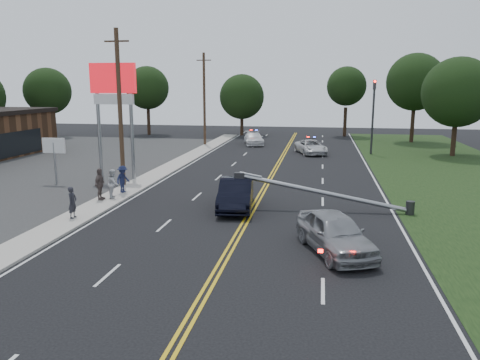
% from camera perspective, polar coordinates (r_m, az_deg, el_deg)
% --- Properties ---
extents(ground, '(120.00, 120.00, 0.00)m').
position_cam_1_polar(ground, '(17.88, -2.05, -9.85)').
color(ground, black).
rests_on(ground, ground).
extents(sidewalk, '(1.80, 70.00, 0.12)m').
position_cam_1_polar(sidewalk, '(29.56, -14.11, -1.50)').
color(sidewalk, '#ABA59B').
rests_on(sidewalk, ground).
extents(centerline_yellow, '(0.36, 80.00, 0.00)m').
position_cam_1_polar(centerline_yellow, '(27.30, 2.26, -2.31)').
color(centerline_yellow, gold).
rests_on(centerline_yellow, ground).
extents(pylon_sign, '(3.20, 0.35, 8.00)m').
position_cam_1_polar(pylon_sign, '(33.37, -15.16, 10.18)').
color(pylon_sign, gray).
rests_on(pylon_sign, ground).
extents(small_sign, '(1.60, 0.14, 3.10)m').
position_cam_1_polar(small_sign, '(33.51, -21.72, 3.48)').
color(small_sign, gray).
rests_on(small_sign, ground).
extents(traffic_signal, '(0.28, 0.41, 7.05)m').
position_cam_1_polar(traffic_signal, '(46.61, 15.93, 8.16)').
color(traffic_signal, '#2D2D30').
rests_on(traffic_signal, ground).
extents(fallen_streetlight, '(9.36, 0.44, 1.91)m').
position_cam_1_polar(fallen_streetlight, '(24.94, 11.24, -1.71)').
color(fallen_streetlight, '#2D2D30').
rests_on(fallen_streetlight, ground).
extents(utility_pole_mid, '(1.60, 0.28, 10.00)m').
position_cam_1_polar(utility_pole_mid, '(31.04, -14.43, 8.47)').
color(utility_pole_mid, '#382619').
rests_on(utility_pole_mid, ground).
extents(utility_pole_far, '(1.60, 0.28, 10.00)m').
position_cam_1_polar(utility_pole_far, '(51.89, -4.37, 9.81)').
color(utility_pole_far, '#382619').
rests_on(utility_pole_far, ground).
extents(tree_4, '(5.86, 5.86, 8.78)m').
position_cam_1_polar(tree_4, '(65.20, -22.42, 9.98)').
color(tree_4, black).
rests_on(tree_4, ground).
extents(tree_5, '(5.69, 5.69, 9.09)m').
position_cam_1_polar(tree_5, '(64.65, -11.23, 10.95)').
color(tree_5, black).
rests_on(tree_5, ground).
extents(tree_6, '(5.89, 5.89, 8.04)m').
position_cam_1_polar(tree_6, '(62.71, 0.23, 10.11)').
color(tree_6, black).
rests_on(tree_6, ground).
extents(tree_7, '(5.03, 5.03, 8.98)m').
position_cam_1_polar(tree_7, '(62.92, 12.86, 11.07)').
color(tree_7, black).
rests_on(tree_7, ground).
extents(tree_8, '(6.55, 6.55, 10.20)m').
position_cam_1_polar(tree_8, '(58.30, 20.61, 11.11)').
color(tree_8, black).
rests_on(tree_8, ground).
extents(tree_9, '(6.43, 6.43, 9.14)m').
position_cam_1_polar(tree_9, '(48.14, 25.03, 9.66)').
color(tree_9, black).
rests_on(tree_9, ground).
extents(crashed_sedan, '(2.24, 5.06, 1.61)m').
position_cam_1_polar(crashed_sedan, '(25.01, -0.50, -1.71)').
color(crashed_sedan, black).
rests_on(crashed_sedan, ground).
extents(waiting_sedan, '(3.56, 5.12, 1.62)m').
position_cam_1_polar(waiting_sedan, '(18.85, 11.49, -6.34)').
color(waiting_sedan, gray).
rests_on(waiting_sedan, ground).
extents(emergency_a, '(3.66, 5.29, 1.34)m').
position_cam_1_polar(emergency_a, '(45.97, 8.64, 4.00)').
color(emergency_a, silver).
rests_on(emergency_a, ground).
extents(emergency_b, '(3.06, 5.18, 1.41)m').
position_cam_1_polar(emergency_b, '(52.64, 1.68, 5.08)').
color(emergency_b, silver).
rests_on(emergency_b, ground).
extents(bystander_a, '(0.39, 0.58, 1.56)m').
position_cam_1_polar(bystander_a, '(24.25, -19.75, -2.59)').
color(bystander_a, '#24232B').
rests_on(bystander_a, sidewalk).
extents(bystander_b, '(0.84, 0.95, 1.66)m').
position_cam_1_polar(bystander_b, '(27.98, -15.18, -0.41)').
color(bystander_b, silver).
rests_on(bystander_b, sidewalk).
extents(bystander_c, '(0.89, 1.19, 1.64)m').
position_cam_1_polar(bystander_c, '(29.19, -14.10, 0.11)').
color(bystander_c, '#1B2144').
rests_on(bystander_c, sidewalk).
extents(bystander_d, '(0.47, 1.07, 1.81)m').
position_cam_1_polar(bystander_d, '(27.59, -16.72, -0.49)').
color(bystander_d, '#5B4C49').
rests_on(bystander_d, sidewalk).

